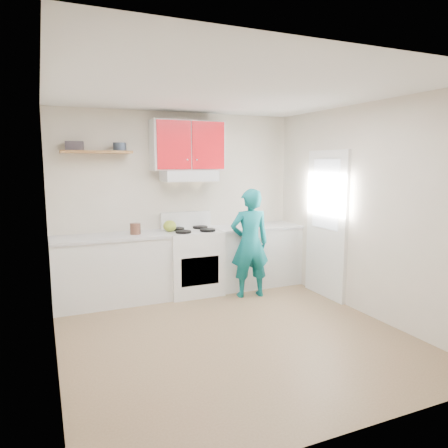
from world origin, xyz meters
name	(u,v)px	position (x,y,z in m)	size (l,w,h in m)	color
floor	(231,334)	(0.00, 0.00, 0.00)	(3.80, 3.80, 0.00)	brown
ceiling	(232,92)	(0.00, 0.00, 2.60)	(3.60, 3.80, 0.04)	white
back_wall	(178,202)	(0.00, 1.90, 1.30)	(3.60, 0.04, 2.60)	beige
front_wall	(353,253)	(0.00, -1.90, 1.30)	(3.60, 0.04, 2.60)	beige
left_wall	(49,228)	(-1.80, 0.00, 1.30)	(0.04, 3.80, 2.60)	beige
right_wall	(364,210)	(1.80, 0.00, 1.30)	(0.04, 3.80, 2.60)	beige
door	(326,225)	(1.78, 0.70, 1.02)	(0.05, 0.85, 2.05)	white
door_glass	(326,194)	(1.75, 0.70, 1.45)	(0.01, 0.55, 0.95)	white
counter_left	(112,270)	(-1.04, 1.60, 0.45)	(1.52, 0.60, 0.90)	silver
counter_right	(255,256)	(1.14, 1.60, 0.45)	(1.32, 0.60, 0.90)	silver
stove	(192,262)	(0.10, 1.57, 0.46)	(0.76, 0.65, 0.92)	white
range_hood	(189,176)	(0.10, 1.68, 1.70)	(0.76, 0.44, 0.15)	silver
upper_cabinets	(187,146)	(0.10, 1.73, 2.12)	(1.02, 0.33, 0.70)	red
shelf	(97,152)	(-1.15, 1.75, 2.02)	(0.90, 0.30, 0.04)	brown
books	(75,146)	(-1.42, 1.74, 2.09)	(0.22, 0.16, 0.11)	#383239
tin	(120,147)	(-0.85, 1.73, 2.09)	(0.18, 0.18, 0.11)	#333D4C
kettle	(170,226)	(-0.22, 1.61, 1.00)	(0.19, 0.19, 0.16)	olive
crock	(135,230)	(-0.71, 1.58, 0.99)	(0.14, 0.14, 0.17)	#513023
cutting_board	(233,228)	(0.75, 1.59, 0.91)	(0.27, 0.20, 0.02)	olive
silicone_mat	(284,226)	(1.59, 1.51, 0.90)	(0.29, 0.24, 0.01)	#B11B12
person	(250,243)	(0.79, 1.12, 0.76)	(0.56, 0.37, 1.53)	#0B656A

